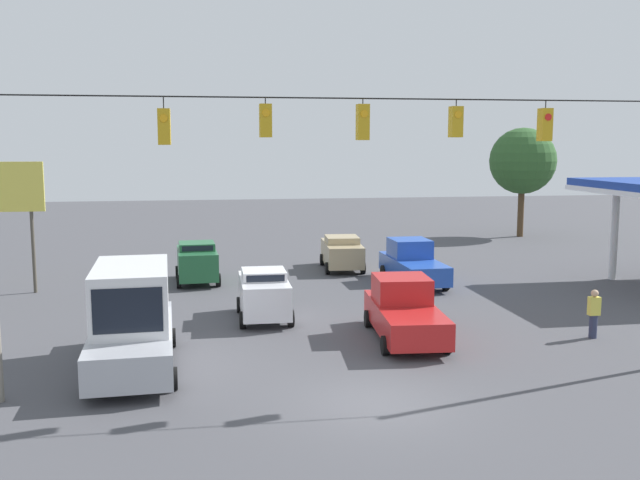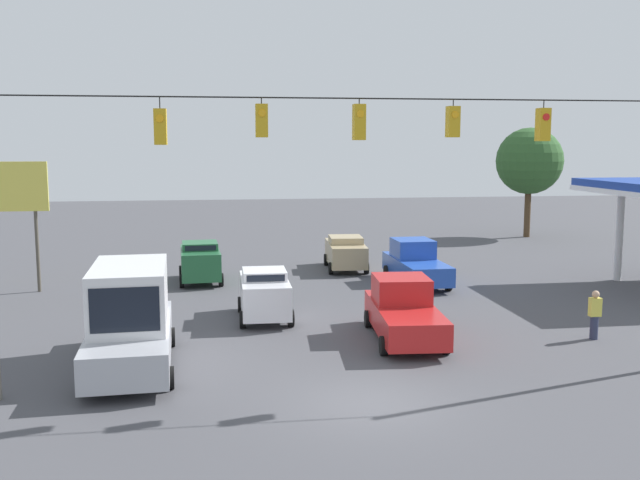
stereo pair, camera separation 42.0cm
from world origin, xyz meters
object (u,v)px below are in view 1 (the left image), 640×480
(pickup_truck_blue_oncoming_far, at_px, (412,263))
(pedestrian, at_px, (594,314))
(traffic_cone_fifth, at_px, (145,289))
(tree_horizon_left, at_px, (523,161))
(traffic_cone_fourth, at_px, (140,300))
(overhead_signal_span, at_px, (362,185))
(box_truck_silver_parked_shoulder, at_px, (132,318))
(traffic_cone_nearest, at_px, (118,348))
(sedan_tan_oncoming_deep, at_px, (342,252))
(traffic_cone_second, at_px, (125,330))
(pickup_truck_red_crossing_near, at_px, (404,311))
(traffic_cone_third, at_px, (138,313))
(sedan_green_withflow_far, at_px, (197,262))
(sedan_white_withflow_mid, at_px, (264,294))

(pickup_truck_blue_oncoming_far, height_order, pedestrian, pickup_truck_blue_oncoming_far)
(traffic_cone_fifth, distance_m, tree_horizon_left, 31.16)
(pickup_truck_blue_oncoming_far, relative_size, traffic_cone_fourth, 8.47)
(traffic_cone_fourth, bearing_deg, pedestrian, 155.73)
(overhead_signal_span, relative_size, box_truck_silver_parked_shoulder, 2.94)
(traffic_cone_fifth, bearing_deg, traffic_cone_nearest, 89.42)
(sedan_tan_oncoming_deep, xyz_separation_m, tree_horizon_left, (-15.63, -11.53, 4.58))
(traffic_cone_second, bearing_deg, pickup_truck_red_crossing_near, 171.95)
(box_truck_silver_parked_shoulder, xyz_separation_m, sedan_tan_oncoming_deep, (-9.58, -15.84, -0.58))
(pickup_truck_red_crossing_near, distance_m, tree_horizon_left, 30.49)
(traffic_cone_second, relative_size, traffic_cone_third, 1.00)
(box_truck_silver_parked_shoulder, bearing_deg, traffic_cone_second, -79.89)
(sedan_green_withflow_far, bearing_deg, traffic_cone_fifth, 50.94)
(box_truck_silver_parked_shoulder, relative_size, sedan_tan_oncoming_deep, 1.49)
(sedan_white_withflow_mid, height_order, pedestrian, sedan_white_withflow_mid)
(traffic_cone_second, bearing_deg, tree_horizon_left, -136.89)
(box_truck_silver_parked_shoulder, xyz_separation_m, traffic_cone_nearest, (0.58, -0.97, -1.20))
(pickup_truck_blue_oncoming_far, height_order, pickup_truck_red_crossing_near, same)
(overhead_signal_span, xyz_separation_m, traffic_cone_second, (7.16, -5.73, -5.35))
(box_truck_silver_parked_shoulder, xyz_separation_m, sedan_green_withflow_far, (-1.82, -13.35, -0.50))
(traffic_cone_nearest, relative_size, pedestrian, 0.38)
(sedan_green_withflow_far, xyz_separation_m, traffic_cone_nearest, (2.40, 12.38, -0.71))
(pickup_truck_blue_oncoming_far, xyz_separation_m, box_truck_silver_parked_shoulder, (12.27, 11.49, 0.56))
(overhead_signal_span, height_order, traffic_cone_fourth, overhead_signal_span)
(traffic_cone_second, bearing_deg, traffic_cone_fifth, -90.71)
(sedan_green_withflow_far, height_order, traffic_cone_fourth, sedan_green_withflow_far)
(box_truck_silver_parked_shoulder, relative_size, traffic_cone_second, 10.16)
(traffic_cone_nearest, bearing_deg, pickup_truck_blue_oncoming_far, -140.70)
(pickup_truck_blue_oncoming_far, relative_size, pickup_truck_red_crossing_near, 1.00)
(traffic_cone_second, relative_size, tree_horizon_left, 0.08)
(sedan_white_withflow_mid, distance_m, box_truck_silver_parked_shoulder, 7.00)
(overhead_signal_span, distance_m, traffic_cone_nearest, 9.59)
(traffic_cone_third, relative_size, tree_horizon_left, 0.08)
(sedan_tan_oncoming_deep, xyz_separation_m, sedan_green_withflow_far, (7.76, 2.48, 0.09))
(traffic_cone_fifth, bearing_deg, pickup_truck_blue_oncoming_far, -175.62)
(traffic_cone_second, bearing_deg, traffic_cone_nearest, 89.82)
(pedestrian, height_order, tree_horizon_left, tree_horizon_left)
(pickup_truck_red_crossing_near, xyz_separation_m, pedestrian, (-6.60, 1.05, -0.10))
(pickup_truck_red_crossing_near, relative_size, traffic_cone_second, 8.51)
(pickup_truck_red_crossing_near, bearing_deg, traffic_cone_fourth, -33.10)
(box_truck_silver_parked_shoulder, bearing_deg, pickup_truck_red_crossing_near, -168.46)
(sedan_green_withflow_far, bearing_deg, sedan_tan_oncoming_deep, -162.26)
(sedan_tan_oncoming_deep, distance_m, pedestrian, 16.23)
(overhead_signal_span, xyz_separation_m, pickup_truck_blue_oncoming_far, (-5.69, -13.99, -4.70))
(traffic_cone_third, distance_m, pedestrian, 16.88)
(sedan_white_withflow_mid, relative_size, tree_horizon_left, 0.49)
(traffic_cone_fifth, bearing_deg, tree_horizon_left, -146.75)
(overhead_signal_span, distance_m, sedan_green_withflow_far, 17.19)
(pickup_truck_blue_oncoming_far, distance_m, traffic_cone_nearest, 16.62)
(sedan_tan_oncoming_deep, relative_size, tree_horizon_left, 0.57)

